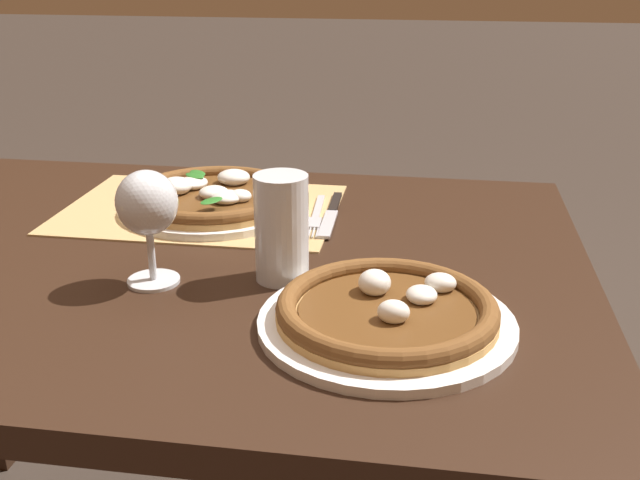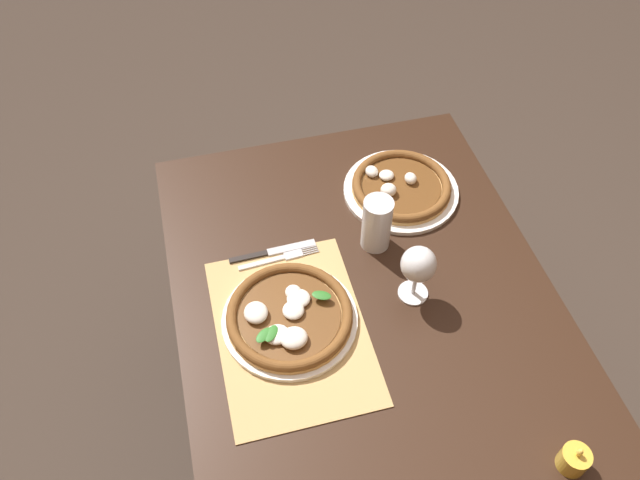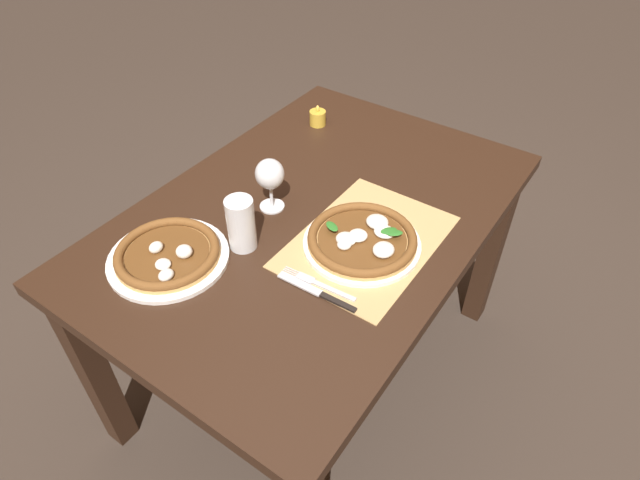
{
  "view_description": "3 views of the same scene",
  "coord_description": "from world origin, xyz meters",
  "px_view_note": "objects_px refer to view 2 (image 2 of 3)",
  "views": [
    {
      "loc": [
        -0.41,
        0.97,
        1.16
      ],
      "look_at": [
        -0.26,
        0.03,
        0.78
      ],
      "focal_mm": 42.0,
      "sensor_mm": 36.0,
      "label": 1
    },
    {
      "loc": [
        0.69,
        -0.3,
        1.94
      ],
      "look_at": [
        -0.2,
        -0.08,
        0.82
      ],
      "focal_mm": 35.0,
      "sensor_mm": 36.0,
      "label": 2
    },
    {
      "loc": [
        -0.94,
        -0.68,
        1.68
      ],
      "look_at": [
        -0.14,
        -0.12,
        0.8
      ],
      "focal_mm": 30.0,
      "sensor_mm": 36.0,
      "label": 3
    }
  ],
  "objects_px": {
    "wine_glass": "(418,266)",
    "pint_glass": "(377,224)",
    "pizza_far": "(401,187)",
    "votive_candle": "(573,460)",
    "knife": "(273,252)",
    "pizza_near": "(289,316)",
    "fork": "(279,258)"
  },
  "relations": [
    {
      "from": "pizza_near",
      "to": "fork",
      "type": "distance_m",
      "value": 0.18
    },
    {
      "from": "pizza_far",
      "to": "votive_candle",
      "type": "distance_m",
      "value": 0.77
    },
    {
      "from": "pizza_far",
      "to": "wine_glass",
      "type": "height_order",
      "value": "wine_glass"
    },
    {
      "from": "votive_candle",
      "to": "knife",
      "type": "bearing_deg",
      "value": -145.27
    },
    {
      "from": "pint_glass",
      "to": "pizza_far",
      "type": "bearing_deg",
      "value": 141.83
    },
    {
      "from": "wine_glass",
      "to": "fork",
      "type": "xyz_separation_m",
      "value": [
        -0.17,
        -0.28,
        -0.1
      ]
    },
    {
      "from": "knife",
      "to": "pint_glass",
      "type": "bearing_deg",
      "value": 83.11
    },
    {
      "from": "votive_candle",
      "to": "wine_glass",
      "type": "bearing_deg",
      "value": -160.65
    },
    {
      "from": "wine_glass",
      "to": "fork",
      "type": "height_order",
      "value": "wine_glass"
    },
    {
      "from": "fork",
      "to": "votive_candle",
      "type": "xyz_separation_m",
      "value": [
        0.62,
        0.44,
        0.02
      ]
    },
    {
      "from": "pint_glass",
      "to": "knife",
      "type": "xyz_separation_m",
      "value": [
        -0.03,
        -0.25,
        -0.06
      ]
    },
    {
      "from": "wine_glass",
      "to": "pint_glass",
      "type": "relative_size",
      "value": 1.07
    },
    {
      "from": "knife",
      "to": "votive_candle",
      "type": "xyz_separation_m",
      "value": [
        0.65,
        0.45,
        0.02
      ]
    },
    {
      "from": "pizza_near",
      "to": "pint_glass",
      "type": "xyz_separation_m",
      "value": [
        -0.17,
        0.25,
        0.05
      ]
    },
    {
      "from": "wine_glass",
      "to": "fork",
      "type": "distance_m",
      "value": 0.34
    },
    {
      "from": "pint_glass",
      "to": "votive_candle",
      "type": "xyz_separation_m",
      "value": [
        0.62,
        0.2,
        -0.05
      ]
    },
    {
      "from": "wine_glass",
      "to": "votive_candle",
      "type": "relative_size",
      "value": 2.15
    },
    {
      "from": "wine_glass",
      "to": "knife",
      "type": "bearing_deg",
      "value": -124.22
    },
    {
      "from": "wine_glass",
      "to": "pint_glass",
      "type": "distance_m",
      "value": 0.18
    },
    {
      "from": "pint_glass",
      "to": "votive_candle",
      "type": "height_order",
      "value": "pint_glass"
    },
    {
      "from": "pizza_far",
      "to": "pizza_near",
      "type": "bearing_deg",
      "value": -49.16
    },
    {
      "from": "pint_glass",
      "to": "knife",
      "type": "relative_size",
      "value": 0.67
    },
    {
      "from": "pizza_far",
      "to": "wine_glass",
      "type": "distance_m",
      "value": 0.34
    },
    {
      "from": "knife",
      "to": "votive_candle",
      "type": "distance_m",
      "value": 0.79
    },
    {
      "from": "pizza_far",
      "to": "wine_glass",
      "type": "bearing_deg",
      "value": -13.82
    },
    {
      "from": "pizza_far",
      "to": "fork",
      "type": "bearing_deg",
      "value": -68.21
    },
    {
      "from": "wine_glass",
      "to": "pint_glass",
      "type": "xyz_separation_m",
      "value": [
        -0.17,
        -0.04,
        -0.04
      ]
    },
    {
      "from": "pizza_near",
      "to": "pizza_far",
      "type": "distance_m",
      "value": 0.49
    },
    {
      "from": "knife",
      "to": "votive_candle",
      "type": "bearing_deg",
      "value": 34.73
    },
    {
      "from": "wine_glass",
      "to": "pizza_far",
      "type": "bearing_deg",
      "value": 166.18
    },
    {
      "from": "fork",
      "to": "pizza_far",
      "type": "bearing_deg",
      "value": 111.79
    },
    {
      "from": "pizza_near",
      "to": "pint_glass",
      "type": "distance_m",
      "value": 0.31
    }
  ]
}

